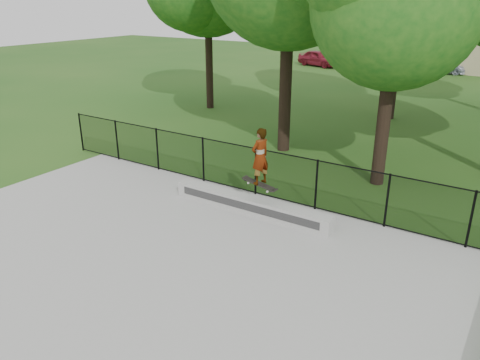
{
  "coord_description": "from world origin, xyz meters",
  "views": [
    {
      "loc": [
        6.88,
        -5.46,
        5.75
      ],
      "look_at": [
        0.55,
        4.2,
        1.2
      ],
      "focal_mm": 35.0,
      "sensor_mm": 36.0,
      "label": 1
    }
  ],
  "objects_px": {
    "car_b": "(368,66)",
    "skater_airborne": "(260,158)",
    "car_a": "(319,58)",
    "grind_ledge": "(250,205)",
    "car_c": "(439,65)"
  },
  "relations": [
    {
      "from": "car_b",
      "to": "skater_airborne",
      "type": "distance_m",
      "value": 28.55
    },
    {
      "from": "car_b",
      "to": "car_c",
      "type": "relative_size",
      "value": 0.75
    },
    {
      "from": "grind_ledge",
      "to": "skater_airborne",
      "type": "distance_m",
      "value": 1.54
    },
    {
      "from": "grind_ledge",
      "to": "car_b",
      "type": "bearing_deg",
      "value": 102.44
    },
    {
      "from": "grind_ledge",
      "to": "car_b",
      "type": "distance_m",
      "value": 28.36
    },
    {
      "from": "car_a",
      "to": "car_b",
      "type": "distance_m",
      "value": 4.91
    },
    {
      "from": "grind_ledge",
      "to": "car_a",
      "type": "relative_size",
      "value": 1.24
    },
    {
      "from": "skater_airborne",
      "to": "car_b",
      "type": "bearing_deg",
      "value": 103.1
    },
    {
      "from": "car_c",
      "to": "skater_airborne",
      "type": "height_order",
      "value": "skater_airborne"
    },
    {
      "from": "car_a",
      "to": "car_c",
      "type": "height_order",
      "value": "car_a"
    },
    {
      "from": "car_c",
      "to": "car_a",
      "type": "bearing_deg",
      "value": 89.36
    },
    {
      "from": "car_b",
      "to": "grind_ledge",
      "type": "bearing_deg",
      "value": -151.39
    },
    {
      "from": "car_b",
      "to": "skater_airborne",
      "type": "bearing_deg",
      "value": -150.73
    },
    {
      "from": "car_c",
      "to": "skater_airborne",
      "type": "bearing_deg",
      "value": 173.16
    },
    {
      "from": "grind_ledge",
      "to": "car_c",
      "type": "xyz_separation_m",
      "value": [
        -1.25,
        30.34,
        0.32
      ]
    }
  ]
}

